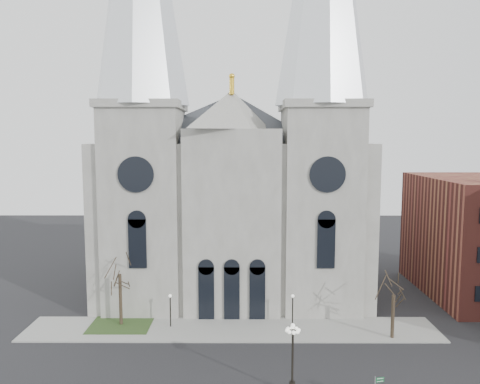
{
  "coord_description": "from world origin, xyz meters",
  "views": [
    {
      "loc": [
        0.99,
        -32.72,
        18.45
      ],
      "look_at": [
        0.85,
        8.0,
        13.86
      ],
      "focal_mm": 35.0,
      "sensor_mm": 36.0,
      "label": 1
    }
  ],
  "objects": [
    {
      "name": "sidewalk_far",
      "position": [
        0.0,
        11.0,
        0.07
      ],
      "size": [
        40.0,
        6.0,
        0.14
      ],
      "primitive_type": "cube",
      "color": "gray",
      "rests_on": "ground"
    },
    {
      "name": "grass_patch",
      "position": [
        -11.0,
        12.0,
        0.09
      ],
      "size": [
        6.0,
        5.0,
        0.18
      ],
      "primitive_type": "cube",
      "color": "#293F1B",
      "rests_on": "ground"
    },
    {
      "name": "cathedral",
      "position": [
        0.0,
        22.86,
        18.48
      ],
      "size": [
        33.0,
        26.66,
        54.0
      ],
      "color": "gray",
      "rests_on": "ground"
    },
    {
      "name": "tree_left",
      "position": [
        -11.0,
        12.0,
        5.58
      ],
      "size": [
        3.2,
        3.2,
        7.5
      ],
      "color": "black",
      "rests_on": "ground"
    },
    {
      "name": "tree_right",
      "position": [
        15.0,
        9.0,
        4.47
      ],
      "size": [
        3.2,
        3.2,
        6.0
      ],
      "color": "black",
      "rests_on": "ground"
    },
    {
      "name": "ped_lamp_left",
      "position": [
        -6.0,
        11.5,
        2.33
      ],
      "size": [
        0.32,
        0.32,
        3.26
      ],
      "color": "black",
      "rests_on": "sidewalk_far"
    },
    {
      "name": "ped_lamp_right",
      "position": [
        6.0,
        11.5,
        2.33
      ],
      "size": [
        0.32,
        0.32,
        3.26
      ],
      "color": "black",
      "rests_on": "sidewalk_far"
    },
    {
      "name": "globe_lamp",
      "position": [
        4.68,
        -0.5,
        3.4
      ],
      "size": [
        1.16,
        1.16,
        5.19
      ],
      "rotation": [
        0.0,
        0.0,
        0.04
      ],
      "color": "black",
      "rests_on": "sidewalk_near"
    }
  ]
}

